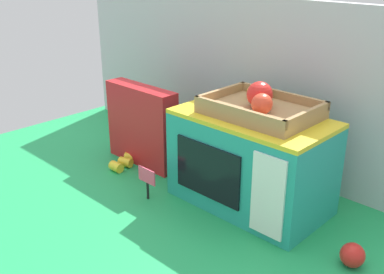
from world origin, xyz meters
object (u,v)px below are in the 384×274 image
Objects in this scene: food_groups_crate at (260,106)px; loose_toy_banana at (125,162)px; cookie_set_box at (143,125)px; price_sign at (147,179)px; loose_toy_apple at (352,255)px; toy_microwave at (251,161)px.

food_groups_crate is 2.34× the size of loose_toy_banana.
cookie_set_box is (-0.45, -0.05, -0.16)m from food_groups_crate.
price_sign is at bearing -38.24° from cookie_set_box.
loose_toy_apple is (0.79, -0.04, -0.11)m from cookie_set_box.
loose_toy_banana is 2.16× the size of loose_toy_apple.
food_groups_crate reaches higher than toy_microwave.
toy_microwave reaches higher than loose_toy_banana.
cookie_set_box is at bearing -176.46° from toy_microwave.
food_groups_crate is at bearing 14.16° from loose_toy_banana.
loose_toy_apple is (0.35, -0.06, -0.11)m from toy_microwave.
toy_microwave is 0.44m from cookie_set_box.
food_groups_crate reaches higher than cookie_set_box.
toy_microwave is 4.34× the size of price_sign.
loose_toy_apple is (0.58, 0.13, -0.04)m from price_sign.
toy_microwave is at bearing 39.58° from price_sign.
price_sign reaches higher than loose_toy_banana.
price_sign is 0.79× the size of loose_toy_banana.
price_sign reaches higher than loose_toy_apple.
loose_toy_banana is at bearing -165.84° from food_groups_crate.
cookie_set_box is 2.31× the size of loose_toy_banana.
loose_toy_banana is (-0.02, -0.07, -0.12)m from cookie_set_box.
loose_toy_apple is at bearing -10.46° from toy_microwave.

